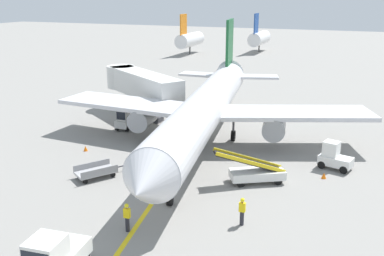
# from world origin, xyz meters

# --- Properties ---
(ground_plane) EXTENTS (300.00, 300.00, 0.00)m
(ground_plane) POSITION_xyz_m (0.00, 0.00, 0.00)
(ground_plane) COLOR gray
(taxi_line_yellow) EXTENTS (13.78, 78.91, 0.01)m
(taxi_line_yellow) POSITION_xyz_m (-1.27, 5.00, 0.00)
(taxi_line_yellow) COLOR yellow
(taxi_line_yellow) RESTS_ON ground
(airliner) EXTENTS (28.20, 35.23, 10.10)m
(airliner) POSITION_xyz_m (-1.36, 12.48, 3.42)
(airliner) COLOR silver
(airliner) RESTS_ON ground
(jet_bridge) EXTENTS (12.06, 9.17, 4.85)m
(jet_bridge) POSITION_xyz_m (-11.67, 18.87, 3.54)
(jet_bridge) COLOR silver
(jet_bridge) RESTS_ON ground
(baggage_tug_near_wing) EXTENTS (2.65, 1.86, 2.10)m
(baggage_tug_near_wing) POSITION_xyz_m (9.59, 10.88, 0.93)
(baggage_tug_near_wing) COLOR silver
(baggage_tug_near_wing) RESTS_ON ground
(baggage_tug_by_cargo_door) EXTENTS (1.36, 2.42, 2.10)m
(baggage_tug_by_cargo_door) POSITION_xyz_m (-10.30, 13.66, 0.93)
(baggage_tug_by_cargo_door) COLOR silver
(baggage_tug_by_cargo_door) RESTS_ON ground
(belt_loader_forward_hold) EXTENTS (4.95, 3.61, 2.59)m
(belt_loader_forward_hold) POSITION_xyz_m (4.75, 6.10, 0.78)
(belt_loader_forward_hold) COLOR silver
(belt_loader_forward_hold) RESTS_ON ground
(baggage_cart_loaded) EXTENTS (2.84, 3.58, 0.94)m
(baggage_cart_loaded) POSITION_xyz_m (-6.12, 2.50, 0.47)
(baggage_cart_loaded) COLOR #A5A5A8
(baggage_cart_loaded) RESTS_ON ground
(ground_crew_marshaller) EXTENTS (0.36, 0.24, 1.70)m
(ground_crew_marshaller) POSITION_xyz_m (-0.17, -3.16, 0.91)
(ground_crew_marshaller) COLOR #26262D
(ground_crew_marshaller) RESTS_ON ground
(ground_crew_wing_walker) EXTENTS (0.36, 0.24, 1.70)m
(ground_crew_wing_walker) POSITION_xyz_m (5.54, -0.04, 0.91)
(ground_crew_wing_walker) COLOR #26262D
(ground_crew_wing_walker) RESTS_ON ground
(safety_cone_nose_left) EXTENTS (0.36, 0.36, 0.44)m
(safety_cone_nose_left) POSITION_xyz_m (-2.02, 6.50, 0.22)
(safety_cone_nose_left) COLOR orange
(safety_cone_nose_left) RESTS_ON ground
(safety_cone_nose_right) EXTENTS (0.36, 0.36, 0.44)m
(safety_cone_nose_right) POSITION_xyz_m (-10.20, 6.89, 0.22)
(safety_cone_nose_right) COLOR orange
(safety_cone_nose_right) RESTS_ON ground
(safety_cone_wingtip_left) EXTENTS (0.36, 0.36, 0.44)m
(safety_cone_wingtip_left) POSITION_xyz_m (-3.98, 13.82, 0.22)
(safety_cone_wingtip_left) COLOR orange
(safety_cone_wingtip_left) RESTS_ON ground
(safety_cone_wingtip_right) EXTENTS (0.36, 0.36, 0.44)m
(safety_cone_wingtip_right) POSITION_xyz_m (-2.88, 5.26, 0.22)
(safety_cone_wingtip_right) COLOR orange
(safety_cone_wingtip_right) RESTS_ON ground
(safety_cone_tail_area) EXTENTS (0.36, 0.36, 0.44)m
(safety_cone_tail_area) POSITION_xyz_m (9.16, 8.64, 0.22)
(safety_cone_tail_area) COLOR orange
(safety_cone_tail_area) RESTS_ON ground
(distant_aircraft_far_left) EXTENTS (3.00, 10.10, 8.80)m
(distant_aircraft_far_left) POSITION_xyz_m (-26.45, 68.44, 3.22)
(distant_aircraft_far_left) COLOR silver
(distant_aircraft_far_left) RESTS_ON ground
(distant_aircraft_mid_left) EXTENTS (3.00, 10.10, 8.80)m
(distant_aircraft_mid_left) POSITION_xyz_m (-13.02, 77.71, 3.22)
(distant_aircraft_mid_left) COLOR silver
(distant_aircraft_mid_left) RESTS_ON ground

